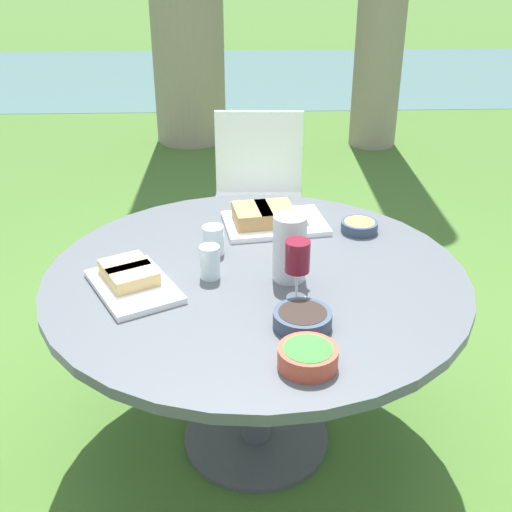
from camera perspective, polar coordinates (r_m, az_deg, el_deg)
The scene contains 13 objects.
ground_plane at distance 2.48m, azimuth 0.00°, elevation -15.85°, with size 40.00×40.00×0.00m, color #446B2B.
river_strip at distance 8.60m, azimuth -1.84°, elevation 15.79°, with size 40.00×3.72×0.01m.
dining_table at distance 2.11m, azimuth 0.00°, elevation -3.77°, with size 1.36×1.36×0.70m.
chair_far_back at distance 3.24m, azimuth 0.23°, elevation 6.00°, with size 0.46×0.44×0.89m.
water_pitcher at distance 1.99m, azimuth 3.01°, elevation 0.74°, with size 0.11×0.10×0.21m.
wine_glass at distance 1.86m, azimuth 3.70°, elevation -0.19°, with size 0.07×0.07×0.19m.
platter_bread_main at distance 2.38m, azimuth 1.14°, elevation 3.36°, with size 0.40×0.31×0.08m.
platter_charcuterie at distance 2.01m, azimuth -11.02°, elevation -2.06°, with size 0.34×0.38×0.06m.
bowl_fries at distance 2.37m, azimuth 9.17°, elevation 2.66°, with size 0.13×0.13×0.04m.
bowl_salad at distance 1.63m, azimuth 4.63°, elevation -8.86°, with size 0.15×0.15×0.06m.
bowl_olives at distance 1.79m, azimuth 4.15°, elevation -5.54°, with size 0.16×0.16×0.05m.
cup_water_near at distance 2.02m, azimuth -4.12°, elevation -0.55°, with size 0.06×0.06×0.11m.
cup_water_far at distance 2.17m, azimuth -3.81°, elevation 1.43°, with size 0.07×0.07×0.10m.
Camera 1 is at (-0.07, -1.81, 1.69)m, focal length 45.00 mm.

